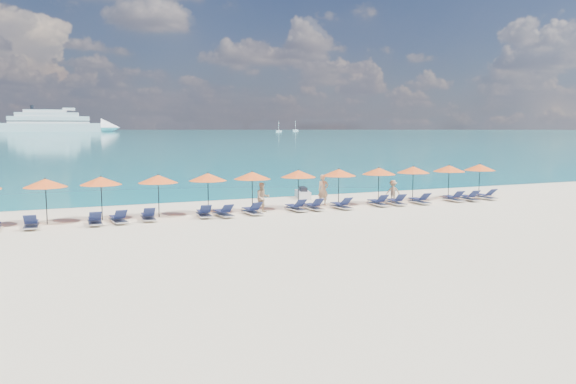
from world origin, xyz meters
name	(u,v)px	position (x,y,z in m)	size (l,w,h in m)	color
ground	(312,222)	(0.00, 0.00, 0.00)	(1400.00, 1400.00, 0.00)	beige
sea	(58,131)	(0.00, 660.00, 0.01)	(1600.00, 1300.00, 0.01)	#1FA9B2
cruise_ship	(62,124)	(2.64, 590.80, 8.25)	(115.24, 31.73, 31.71)	white
sailboat_near	(279,131)	(199.28, 491.83, 1.12)	(5.94, 1.98, 10.89)	white
sailboat_far	(295,130)	(257.41, 582.19, 1.27)	(6.73, 2.24, 12.34)	white
jetski	(303,194)	(3.56, 8.81, 0.30)	(1.29, 2.20, 0.74)	silver
beachgoer_a	(323,190)	(3.27, 5.24, 0.93)	(0.68, 0.45, 1.87)	tan
beachgoer_b	(263,197)	(-1.06, 4.10, 0.83)	(0.80, 0.46, 1.65)	tan
beachgoer_c	(393,191)	(7.85, 4.64, 0.71)	(0.92, 0.43, 1.42)	tan
umbrella_1	(45,183)	(-12.09, 4.59, 2.02)	(2.10, 2.10, 2.28)	black
umbrella_2	(101,181)	(-9.51, 4.74, 2.02)	(2.10, 2.10, 2.28)	black
umbrella_3	(158,179)	(-6.68, 4.62, 2.02)	(2.10, 2.10, 2.28)	black
umbrella_4	(208,177)	(-3.99, 4.72, 2.02)	(2.10, 2.10, 2.28)	black
umbrella_5	(252,175)	(-1.46, 4.69, 2.02)	(2.10, 2.10, 2.28)	black
umbrella_6	(298,174)	(1.40, 4.73, 2.02)	(2.10, 2.10, 2.28)	black
umbrella_7	(339,172)	(3.98, 4.62, 2.02)	(2.10, 2.10, 2.28)	black
umbrella_8	(379,171)	(6.76, 4.59, 2.02)	(2.10, 2.10, 2.28)	black
umbrella_9	(413,170)	(9.37, 4.68, 2.02)	(2.10, 2.10, 2.28)	black
umbrella_10	(449,168)	(12.19, 4.67, 2.02)	(2.10, 2.10, 2.28)	black
umbrella_11	(480,167)	(14.79, 4.73, 2.02)	(2.10, 2.10, 2.28)	black
lounger_2	(31,224)	(-12.77, 3.51, 0.24)	(0.69, 1.72, 0.66)	silver
lounger_3	(95,220)	(-9.97, 3.38, 0.24)	(0.65, 1.71, 0.66)	silver
lounger_4	(118,219)	(-8.86, 3.47, 0.24)	(0.79, 1.75, 0.66)	silver
lounger_5	(148,216)	(-7.40, 3.66, 0.24)	(0.70, 1.73, 0.66)	silver
lounger_6	(204,213)	(-4.53, 3.58, 0.24)	(0.77, 1.75, 0.66)	silver
lounger_7	(223,213)	(-3.56, 3.30, 0.24)	(0.79, 1.75, 0.66)	silver
lounger_8	(252,210)	(-1.91, 3.48, 0.24)	(0.73, 1.74, 0.66)	silver
lounger_9	(296,207)	(0.77, 3.67, 0.24)	(0.76, 1.75, 0.66)	silver
lounger_10	(314,206)	(1.85, 3.64, 0.24)	(0.66, 1.72, 0.66)	silver
lounger_11	(342,205)	(3.52, 3.38, 0.24)	(0.71, 1.73, 0.66)	silver
lounger_12	(378,202)	(6.14, 3.65, 0.24)	(0.67, 1.72, 0.66)	silver
lounger_13	(396,201)	(7.35, 3.53, 0.24)	(0.78, 1.75, 0.66)	silver
lounger_14	(420,200)	(9.00, 3.41, 0.24)	(0.66, 1.71, 0.66)	silver
lounger_15	(454,198)	(11.64, 3.48, 0.24)	(0.78, 1.75, 0.66)	silver
lounger_16	(469,197)	(12.74, 3.34, 0.24)	(0.75, 1.74, 0.66)	silver
lounger_17	(485,196)	(14.26, 3.56, 0.24)	(0.73, 1.74, 0.66)	silver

